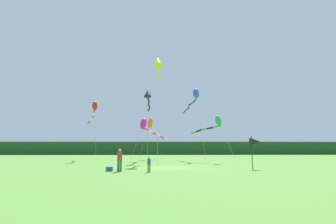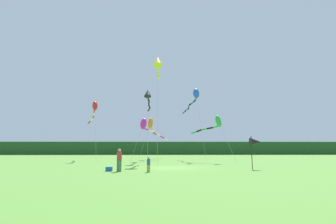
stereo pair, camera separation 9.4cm
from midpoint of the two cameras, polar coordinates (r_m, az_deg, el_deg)
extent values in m
plane|color=#5B9338|center=(23.98, 0.29, -11.85)|extent=(120.00, 120.00, 0.00)
cube|color=#234C23|center=(68.90, -0.95, -7.75)|extent=(108.00, 3.57, 3.23)
cylinder|color=#3F724C|center=(20.42, -10.74, -11.33)|extent=(0.17, 0.17, 0.80)
cylinder|color=#3F724C|center=(20.39, -10.22, -11.35)|extent=(0.17, 0.17, 0.80)
cylinder|color=#B23338|center=(20.37, -10.43, -9.32)|extent=(0.37, 0.37, 0.64)
sphere|color=tan|center=(20.36, -10.40, -8.10)|extent=(0.23, 0.23, 0.23)
cylinder|color=olive|center=(19.69, -4.43, -11.98)|extent=(0.11, 0.11, 0.53)
cylinder|color=olive|center=(19.68, -4.07, -11.98)|extent=(0.11, 0.11, 0.53)
cylinder|color=#334C8C|center=(19.65, -4.23, -10.59)|extent=(0.24, 0.24, 0.42)
sphere|color=tan|center=(19.64, -4.22, -9.75)|extent=(0.16, 0.16, 0.16)
cube|color=#1959B2|center=(20.94, -12.55, -11.84)|extent=(0.48, 0.34, 0.33)
cylinder|color=black|center=(23.55, 17.41, -8.25)|extent=(0.06, 0.06, 2.73)
cone|color=black|center=(23.67, 18.13, -6.10)|extent=(0.90, 0.70, 0.70)
cylinder|color=#B2B2B2|center=(31.13, -4.48, -3.04)|extent=(0.24, 2.96, 8.49)
cone|color=black|center=(33.19, -4.46, 4.08)|extent=(0.96, 1.21, 1.20)
cylinder|color=black|center=(33.44, -4.41, 3.10)|extent=(0.24, 0.79, 0.43)
cylinder|color=black|center=(34.10, -4.25, 2.51)|extent=(0.30, 0.79, 0.40)
cylinder|color=black|center=(34.77, -4.20, 2.02)|extent=(0.30, 0.77, 0.33)
cylinder|color=black|center=(35.45, -4.24, 1.65)|extent=(0.22, 0.75, 0.30)
cylinder|color=black|center=(36.12, -4.12, 1.20)|extent=(0.32, 0.80, 0.43)
cylinder|color=black|center=(36.79, -4.10, 0.73)|extent=(0.35, 0.78, 0.36)
cylinder|color=black|center=(37.47, -4.29, 0.38)|extent=(0.36, 0.77, 0.29)
cylinder|color=#B2B2B2|center=(28.48, -2.34, 0.87)|extent=(0.09, 4.50, 11.95)
cone|color=yellow|center=(32.07, -2.29, 10.88)|extent=(1.10, 1.44, 1.49)
cylinder|color=yellow|center=(32.13, -2.32, 9.90)|extent=(0.23, 0.50, 0.25)
cylinder|color=yellow|center=(32.55, -2.25, 9.53)|extent=(0.30, 0.54, 0.29)
cylinder|color=yellow|center=(32.97, -2.20, 9.16)|extent=(0.26, 0.52, 0.27)
cylinder|color=yellow|center=(33.38, -2.20, 8.76)|extent=(0.26, 0.54, 0.33)
cylinder|color=yellow|center=(33.79, -2.21, 8.33)|extent=(0.27, 0.54, 0.31)
cylinder|color=yellow|center=(34.22, -2.24, 7.96)|extent=(0.22, 0.51, 0.27)
cylinder|color=yellow|center=(34.64, -2.13, 7.60)|extent=(0.31, 0.55, 0.32)
cylinder|color=yellow|center=(35.05, -1.99, 7.20)|extent=(0.26, 0.54, 0.32)
cylinder|color=#B2B2B2|center=(39.36, -5.12, -6.17)|extent=(1.55, 2.88, 5.51)
ellipsoid|color=orange|center=(40.91, -3.89, -2.38)|extent=(1.26, 1.61, 1.99)
cylinder|color=orange|center=(41.25, -3.73, -3.58)|extent=(0.42, 0.92, 0.44)
cylinder|color=white|center=(42.00, -3.30, -3.99)|extent=(0.56, 0.90, 0.45)
cylinder|color=orange|center=(42.77, -2.88, -4.33)|extent=(0.43, 0.89, 0.33)
cylinder|color=white|center=(43.53, -2.45, -4.63)|extent=(0.60, 0.88, 0.42)
cylinder|color=orange|center=(44.28, -2.01, -5.01)|extent=(0.46, 0.92, 0.46)
cylinder|color=white|center=(45.01, -1.52, -5.34)|extent=(0.68, 0.83, 0.37)
cylinder|color=orange|center=(45.73, -1.01, -5.54)|extent=(0.51, 0.87, 0.29)
cylinder|color=white|center=(46.48, -0.55, -5.79)|extent=(0.64, 0.87, 0.45)
cylinder|color=#B2B2B2|center=(34.19, -6.76, -6.40)|extent=(1.43, 2.81, 4.95)
ellipsoid|color=#E026B2|center=(35.65, -5.37, -2.49)|extent=(1.34, 1.59, 1.79)
cylinder|color=#E026B2|center=(35.97, -4.83, -3.66)|extent=(0.82, 0.94, 0.33)
cylinder|color=white|center=(36.78, -3.88, -4.07)|extent=(0.67, 1.05, 0.47)
cylinder|color=#E026B2|center=(37.65, -3.05, -4.58)|extent=(0.73, 1.03, 0.47)
cylinder|color=white|center=(38.52, -2.26, -4.97)|extent=(0.67, 1.03, 0.34)
cylinder|color=#E026B2|center=(39.37, -1.45, -5.34)|extent=(0.81, 0.99, 0.48)
cylinder|color=#B2B2B2|center=(34.53, 6.96, -2.93)|extent=(0.69, 3.32, 9.14)
ellipsoid|color=blue|center=(36.75, 5.95, 3.97)|extent=(1.04, 1.13, 1.51)
cylinder|color=blue|center=(37.01, 5.91, 2.91)|extent=(0.24, 0.81, 0.32)
cylinder|color=black|center=(37.71, 5.65, 2.44)|extent=(0.39, 0.85, 0.42)
cylinder|color=blue|center=(38.38, 5.21, 2.01)|extent=(0.42, 0.82, 0.30)
cylinder|color=black|center=(39.05, 4.73, 1.67)|extent=(0.47, 0.82, 0.32)
cylinder|color=blue|center=(39.75, 4.42, 1.29)|extent=(0.20, 0.82, 0.37)
cylinder|color=black|center=(40.48, 4.32, 0.88)|extent=(0.23, 0.82, 0.37)
cylinder|color=blue|center=(41.16, 4.00, 0.53)|extent=(0.53, 0.81, 0.32)
cylinder|color=black|center=(41.85, 3.65, 0.24)|extent=(0.25, 0.80, 0.29)
cylinder|color=blue|center=(42.55, 3.32, -0.07)|extent=(0.52, 0.83, 0.38)
cylinder|color=#B2B2B2|center=(35.27, -15.36, -4.23)|extent=(1.20, 3.15, 7.39)
ellipsoid|color=red|center=(37.30, -15.47, 1.31)|extent=(1.00, 1.20, 1.47)
cylinder|color=red|center=(37.75, -15.60, 0.21)|extent=(0.58, 1.14, 0.43)
cylinder|color=white|center=(38.80, -15.69, -0.36)|extent=(0.45, 1.16, 0.45)
cylinder|color=red|center=(39.85, -15.78, -0.93)|extent=(0.59, 1.14, 0.47)
cylinder|color=white|center=(40.89, -16.10, -1.50)|extent=(0.75, 1.10, 0.51)
cylinder|color=red|center=(41.90, -16.57, -2.05)|extent=(0.81, 1.06, 0.51)
cylinder|color=#B2B2B2|center=(31.72, 12.52, -6.20)|extent=(1.68, 1.67, 4.92)
ellipsoid|color=green|center=(32.48, 10.63, -1.94)|extent=(1.23, 1.23, 1.60)
cylinder|color=green|center=(32.64, 10.09, -3.14)|extent=(0.71, 0.73, 0.33)
cylinder|color=black|center=(33.01, 8.91, -3.43)|extent=(0.78, 0.62, 0.31)
cylinder|color=green|center=(33.36, 7.71, -3.66)|extent=(0.74, 0.68, 0.28)
cylinder|color=black|center=(33.77, 6.60, -3.99)|extent=(0.75, 0.72, 0.42)
cylinder|color=green|center=(34.20, 5.51, -4.39)|extent=(0.76, 0.68, 0.38)
camera|label=1|loc=(0.05, -90.09, 0.01)|focal=28.47mm
camera|label=2|loc=(0.05, 89.91, -0.01)|focal=28.47mm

